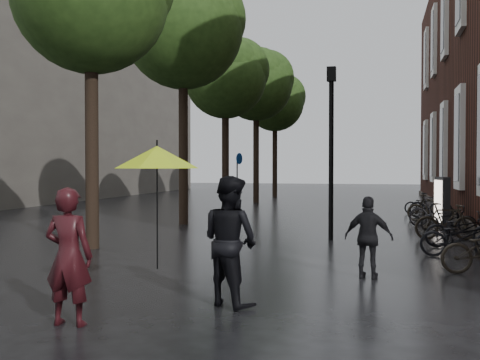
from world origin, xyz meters
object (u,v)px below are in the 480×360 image
(person_black, at_px, (230,241))
(pedestrian_walking, at_px, (369,237))
(parked_bicycles, at_px, (444,219))
(ad_lightbox, at_px, (442,203))
(person_burgundy, at_px, (69,256))
(lamp_post, at_px, (331,135))

(person_black, distance_m, pedestrian_walking, 3.13)
(parked_bicycles, xyz_separation_m, ad_lightbox, (0.10, 1.58, 0.38))
(person_burgundy, distance_m, lamp_post, 9.68)
(person_black, bearing_deg, lamp_post, -66.09)
(pedestrian_walking, relative_size, ad_lightbox, 0.88)
(pedestrian_walking, bearing_deg, person_black, 61.26)
(person_black, height_order, lamp_post, lamp_post)
(pedestrian_walking, bearing_deg, lamp_post, -69.10)
(person_black, relative_size, parked_bicycles, 0.13)
(pedestrian_walking, xyz_separation_m, lamp_post, (-1.10, 5.18, 2.12))
(ad_lightbox, bearing_deg, person_burgundy, -121.64)
(person_burgundy, height_order, lamp_post, lamp_post)
(pedestrian_walking, relative_size, lamp_post, 0.31)
(person_burgundy, xyz_separation_m, parked_bicycles, (5.66, 11.22, -0.41))
(person_burgundy, distance_m, pedestrian_walking, 5.37)
(person_black, xyz_separation_m, ad_lightbox, (4.05, 11.32, -0.10))
(person_burgundy, relative_size, person_black, 0.93)
(person_black, height_order, ad_lightbox, person_black)
(lamp_post, bearing_deg, parked_bicycles, 33.55)
(person_black, relative_size, lamp_post, 0.40)
(parked_bicycles, distance_m, ad_lightbox, 1.63)
(parked_bicycles, bearing_deg, lamp_post, -146.45)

